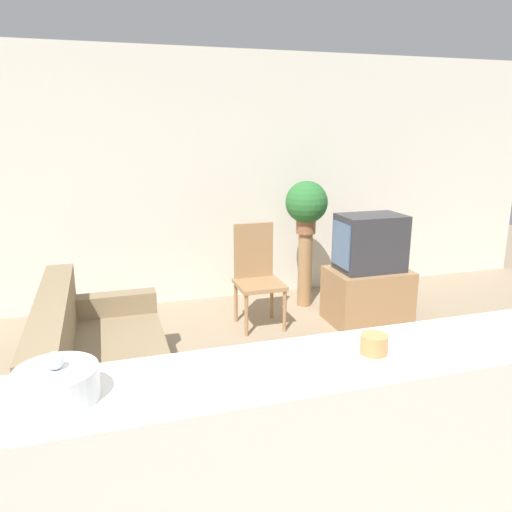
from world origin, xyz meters
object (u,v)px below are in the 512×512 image
(television, at_px, (370,243))
(decorative_bowl, at_px, (57,384))
(potted_plant, at_px, (306,204))
(wooden_chair, at_px, (257,272))
(couch, at_px, (101,375))

(television, xyz_separation_m, decorative_bowl, (-2.64, -2.68, 0.33))
(potted_plant, bearing_deg, wooden_chair, -151.90)
(potted_plant, relative_size, decorative_bowl, 2.19)
(couch, bearing_deg, television, 20.76)
(television, bearing_deg, couch, -159.24)
(couch, height_order, decorative_bowl, decorative_bowl)
(couch, distance_m, decorative_bowl, 1.92)
(couch, xyz_separation_m, television, (2.56, 0.97, 0.52))
(television, relative_size, potted_plant, 1.13)
(couch, height_order, television, television)
(couch, relative_size, potted_plant, 3.24)
(couch, relative_size, decorative_bowl, 7.11)
(television, xyz_separation_m, wooden_chair, (-1.07, 0.28, -0.28))
(couch, distance_m, wooden_chair, 1.96)
(television, relative_size, decorative_bowl, 2.49)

